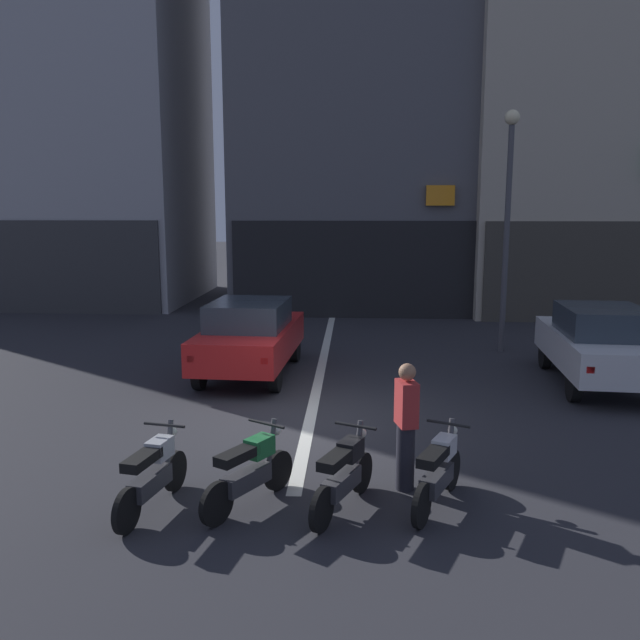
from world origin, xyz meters
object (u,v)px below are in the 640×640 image
motorcycle_white_row_right_mid (439,471)px  person_by_motorcycles (406,426)px  motorcycle_black_row_centre (344,474)px  motorcycle_silver_row_leftmost (153,473)px  street_lamp (508,205)px  car_red_crossing_near (250,335)px  motorcycle_green_row_left_mid (250,470)px  car_white_parked_kerbside (600,343)px

motorcycle_white_row_right_mid → person_by_motorcycles: bearing=127.1°
motorcycle_black_row_centre → motorcycle_white_row_right_mid: bearing=7.5°
motorcycle_silver_row_leftmost → motorcycle_white_row_right_mid: same height
street_lamp → person_by_motorcycles: size_ratio=3.55×
car_red_crossing_near → motorcycle_white_row_right_mid: 6.99m
street_lamp → person_by_motorcycles: bearing=-110.2°
motorcycle_silver_row_leftmost → motorcycle_black_row_centre: same height
motorcycle_silver_row_leftmost → motorcycle_green_row_left_mid: size_ratio=1.12×
street_lamp → motorcycle_black_row_centre: street_lamp is taller
street_lamp → motorcycle_black_row_centre: size_ratio=3.81×
car_white_parked_kerbside → person_by_motorcycles: size_ratio=2.53×
motorcycle_black_row_centre → car_red_crossing_near: bearing=108.8°
motorcycle_silver_row_leftmost → motorcycle_white_row_right_mid: bearing=4.5°
motorcycle_white_row_right_mid → person_by_motorcycles: size_ratio=0.92×
motorcycle_black_row_centre → car_white_parked_kerbside: bearing=48.9°
car_red_crossing_near → motorcycle_silver_row_leftmost: (-0.15, -6.42, -0.43)m
car_white_parked_kerbside → motorcycle_green_row_left_mid: bearing=-137.1°
motorcycle_silver_row_leftmost → motorcycle_green_row_left_mid: same height
car_white_parked_kerbside → street_lamp: 4.37m
motorcycle_green_row_left_mid → motorcycle_white_row_right_mid: (2.29, 0.11, 0.00)m
car_red_crossing_near → person_by_motorcycles: bearing=-62.8°
car_white_parked_kerbside → street_lamp: street_lamp is taller
car_white_parked_kerbside → motorcycle_black_row_centre: bearing=-131.1°
car_white_parked_kerbside → car_red_crossing_near: bearing=176.5°
car_white_parked_kerbside → person_by_motorcycles: bearing=-129.7°
car_red_crossing_near → car_white_parked_kerbside: (7.25, -0.45, 0.00)m
motorcycle_green_row_left_mid → motorcycle_black_row_centre: same height
person_by_motorcycles → motorcycle_black_row_centre: bearing=-141.0°
car_red_crossing_near → car_white_parked_kerbside: same height
street_lamp → motorcycle_white_row_right_mid: (-2.70, -8.82, -3.21)m
car_red_crossing_near → car_white_parked_kerbside: bearing=-3.5°
car_red_crossing_near → motorcycle_green_row_left_mid: bearing=-80.9°
street_lamp → motorcycle_green_row_left_mid: street_lamp is taller
motorcycle_green_row_left_mid → person_by_motorcycles: 2.05m
person_by_motorcycles → motorcycle_white_row_right_mid: bearing=-52.9°
car_white_parked_kerbside → person_by_motorcycles: person_by_motorcycles is taller
car_red_crossing_near → street_lamp: bearing=24.0°
car_white_parked_kerbside → street_lamp: size_ratio=0.71×
street_lamp → car_white_parked_kerbside: bearing=-67.8°
motorcycle_silver_row_leftmost → motorcycle_green_row_left_mid: 1.16m
motorcycle_white_row_right_mid → motorcycle_green_row_left_mid: bearing=-177.2°
street_lamp → person_by_motorcycles: street_lamp is taller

